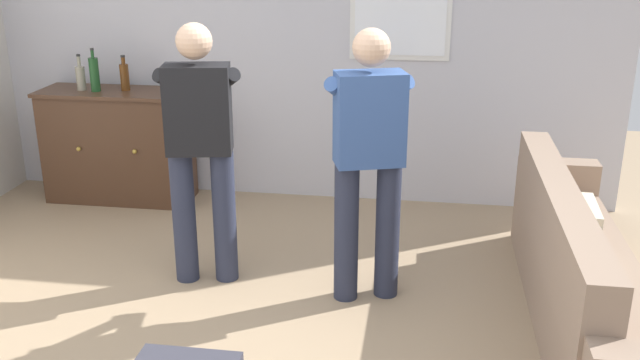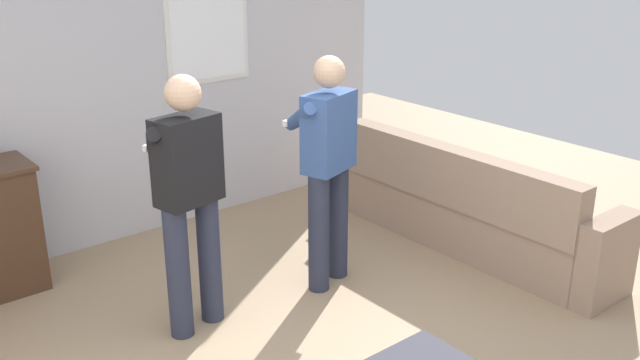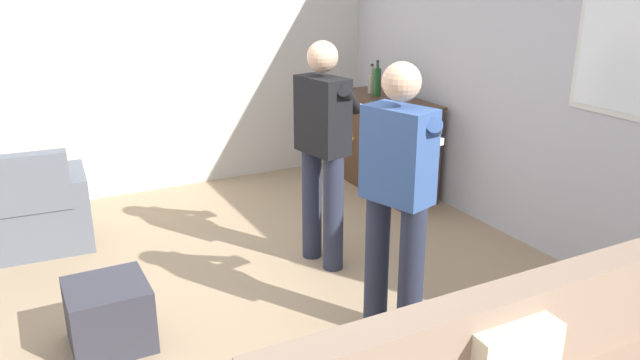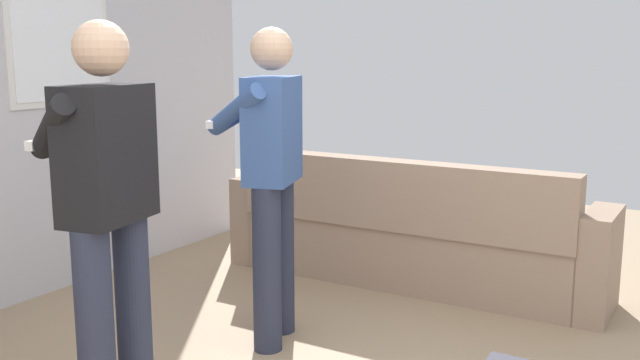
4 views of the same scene
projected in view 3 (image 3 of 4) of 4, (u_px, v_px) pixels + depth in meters
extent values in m
plane|color=#9E8466|center=(218.00, 314.00, 4.09)|extent=(10.40, 10.40, 0.00)
cube|color=silver|center=(539.00, 70.00, 4.80)|extent=(5.20, 0.12, 2.80)
cube|color=silver|center=(628.00, 49.00, 4.03)|extent=(0.79, 0.02, 0.90)
cube|color=white|center=(628.00, 49.00, 4.02)|extent=(0.71, 0.03, 0.82)
cube|color=silver|center=(118.00, 51.00, 5.85)|extent=(0.12, 5.20, 2.80)
cube|color=gray|center=(492.00, 339.00, 2.69)|extent=(0.18, 2.28, 0.45)
cube|color=slate|center=(32.00, 224.00, 5.01)|extent=(0.68, 0.68, 0.40)
cube|color=slate|center=(24.00, 184.00, 4.64)|extent=(0.18, 0.65, 0.45)
cube|color=slate|center=(81.00, 205.00, 5.12)|extent=(0.65, 0.16, 0.60)
cube|color=#472D1E|center=(386.00, 146.00, 6.22)|extent=(1.20, 0.44, 0.91)
cube|color=#472D1E|center=(387.00, 99.00, 6.07)|extent=(1.24, 0.48, 0.03)
sphere|color=#B79338|center=(353.00, 139.00, 6.31)|extent=(0.04, 0.04, 0.04)
sphere|color=#B79338|center=(379.00, 151.00, 5.91)|extent=(0.04, 0.04, 0.04)
cylinder|color=#1E4C23|center=(377.00, 82.00, 6.11)|extent=(0.08, 0.08, 0.27)
cylinder|color=#1E4C23|center=(378.00, 65.00, 6.05)|extent=(0.03, 0.03, 0.06)
cylinder|color=#262626|center=(378.00, 61.00, 6.04)|extent=(0.03, 0.03, 0.02)
cylinder|color=gray|center=(372.00, 84.00, 6.24)|extent=(0.07, 0.07, 0.19)
cylinder|color=gray|center=(372.00, 70.00, 6.20)|extent=(0.03, 0.03, 0.08)
cylinder|color=#262626|center=(372.00, 65.00, 6.18)|extent=(0.03, 0.03, 0.02)
cylinder|color=#593314|center=(396.00, 88.00, 5.96)|extent=(0.07, 0.07, 0.21)
cylinder|color=#593314|center=(397.00, 74.00, 5.92)|extent=(0.03, 0.03, 0.06)
cylinder|color=#262626|center=(397.00, 70.00, 5.91)|extent=(0.04, 0.04, 0.02)
cube|color=#33333D|center=(109.00, 315.00, 3.71)|extent=(0.46, 0.46, 0.40)
cylinder|color=#282D42|center=(312.00, 204.00, 4.77)|extent=(0.15, 0.15, 0.88)
cylinder|color=#282D42|center=(333.00, 214.00, 4.58)|extent=(0.15, 0.15, 0.88)
cube|color=black|center=(322.00, 115.00, 4.44)|extent=(0.43, 0.29, 0.55)
sphere|color=#D8AD8C|center=(323.00, 57.00, 4.30)|extent=(0.22, 0.22, 0.22)
cylinder|color=black|center=(330.00, 95.00, 4.58)|extent=(0.27, 0.43, 0.29)
cylinder|color=black|center=(350.00, 100.00, 4.41)|extent=(0.38, 0.37, 0.29)
cube|color=white|center=(356.00, 106.00, 4.62)|extent=(0.15, 0.07, 0.04)
cylinder|color=#282D42|center=(377.00, 262.00, 3.84)|extent=(0.15, 0.15, 0.88)
cylinder|color=#282D42|center=(411.00, 276.00, 3.67)|extent=(0.15, 0.15, 0.88)
cube|color=#385693|center=(398.00, 155.00, 3.52)|extent=(0.45, 0.33, 0.55)
sphere|color=#D8AD8C|center=(402.00, 82.00, 3.38)|extent=(0.22, 0.22, 0.22)
cylinder|color=#385693|center=(400.00, 127.00, 3.67)|extent=(0.22, 0.44, 0.29)
cylinder|color=#385693|center=(433.00, 134.00, 3.51)|extent=(0.40, 0.33, 0.29)
cube|color=white|center=(432.00, 140.00, 3.73)|extent=(0.16, 0.08, 0.04)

